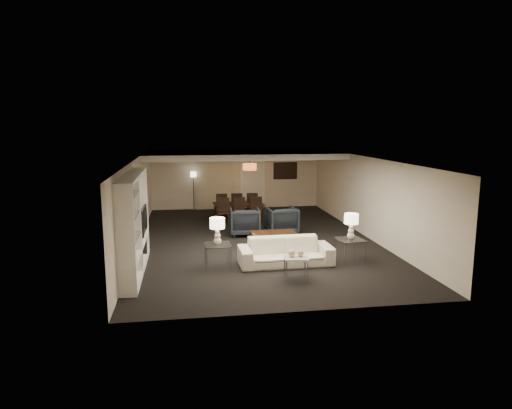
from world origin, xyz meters
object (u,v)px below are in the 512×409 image
at_px(coffee_table, 273,240).
at_px(chair_fm, 236,205).
at_px(side_table_right, 350,250).
at_px(chair_fr, 252,205).
at_px(vase_blue, 128,237).
at_px(pendant_light, 250,167).
at_px(dining_table, 238,212).
at_px(television, 139,220).
at_px(floor_speaker, 144,239).
at_px(chair_nl, 224,212).
at_px(sofa, 285,252).
at_px(floor_lamp, 194,191).
at_px(armchair_right, 282,220).
at_px(marble_table, 296,268).
at_px(table_lamp_left, 217,231).
at_px(chair_fl, 221,205).
at_px(side_table_left, 218,256).
at_px(table_lamp_right, 351,226).
at_px(chair_nm, 241,211).
at_px(vase_amber, 130,209).
at_px(armchair_left, 245,222).
at_px(chair_nr, 257,211).

height_order(coffee_table, chair_fm, chair_fm).
distance_m(side_table_right, chair_fr, 6.37).
xyz_separation_m(coffee_table, vase_blue, (-3.66, -2.80, 0.92)).
relative_size(pendant_light, dining_table, 0.29).
bearing_deg(vase_blue, television, 89.17).
relative_size(floor_speaker, chair_nl, 1.06).
bearing_deg(pendant_light, vase_blue, -116.30).
distance_m(sofa, dining_table, 5.53).
xyz_separation_m(sofa, floor_lamp, (-2.12, 7.80, 0.46)).
relative_size(armchair_right, marble_table, 1.79).
xyz_separation_m(table_lamp_left, television, (-1.93, 0.87, 0.15)).
xyz_separation_m(side_table_right, chair_fl, (-2.85, 6.15, 0.17)).
bearing_deg(pendant_light, side_table_right, -74.02).
distance_m(armchair_right, side_table_left, 4.02).
distance_m(table_lamp_right, floor_lamp, 8.69).
relative_size(pendant_light, chair_nm, 0.55).
xyz_separation_m(television, chair_fl, (2.48, 5.28, -0.61)).
height_order(pendant_light, sofa, pendant_light).
height_order(side_table_right, chair_nl, chair_nl).
distance_m(chair_nm, chair_fr, 1.43).
relative_size(side_table_left, side_table_right, 1.00).
bearing_deg(vase_amber, sofa, 9.39).
distance_m(coffee_table, table_lamp_left, 2.44).
xyz_separation_m(side_table_left, floor_lamp, (-0.42, 7.80, 0.50)).
height_order(side_table_right, table_lamp_left, table_lamp_left).
distance_m(table_lamp_right, floor_speaker, 5.39).
bearing_deg(chair_fm, armchair_left, 90.66).
bearing_deg(side_table_right, dining_table, 112.25).
distance_m(chair_nl, chair_fm, 1.43).
relative_size(pendant_light, floor_lamp, 0.33).
relative_size(chair_fl, chair_fr, 1.00).
distance_m(pendant_light, coffee_table, 4.81).
xyz_separation_m(table_lamp_left, chair_nr, (1.75, 4.85, -0.46)).
bearing_deg(side_table_right, side_table_left, 180.00).
xyz_separation_m(side_table_right, chair_fm, (-2.25, 6.15, 0.17)).
relative_size(chair_nl, chair_fr, 1.00).
bearing_deg(armchair_left, television, 42.07).
height_order(armchair_left, chair_nr, chair_nr).
bearing_deg(table_lamp_right, chair_nl, 120.44).
height_order(table_lamp_left, dining_table, table_lamp_left).
distance_m(chair_nr, chair_fr, 1.30).
bearing_deg(chair_nm, table_lamp_right, -71.63).
distance_m(armchair_left, chair_nl, 1.64).
distance_m(vase_amber, chair_nr, 6.70).
relative_size(marble_table, chair_fm, 0.56).
height_order(armchair_left, armchair_right, same).
bearing_deg(coffee_table, sofa, -90.00).
bearing_deg(floor_lamp, floor_speaker, -102.11).
relative_size(armchair_right, chair_fm, 1.01).
xyz_separation_m(coffee_table, dining_table, (-0.55, 3.90, 0.09)).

